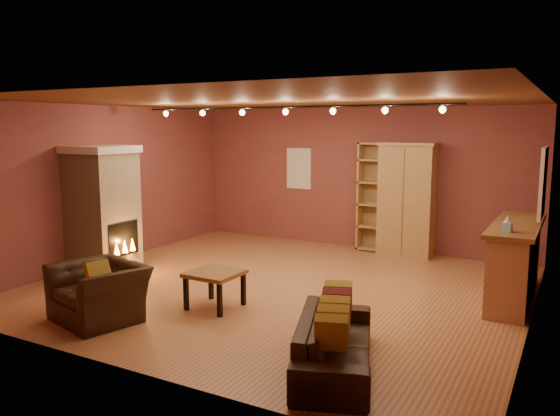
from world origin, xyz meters
The scene contains 16 objects.
floor centered at (0.00, 0.00, 0.00)m, with size 7.00×7.00×0.00m, color #975E35.
ceiling centered at (0.00, 0.00, 2.80)m, with size 7.00×7.00×0.00m, color brown.
back_wall centered at (0.00, 3.25, 1.40)m, with size 7.00×0.02×2.80m, color brown.
left_wall centered at (-3.50, 0.00, 1.40)m, with size 0.02×6.50×2.80m, color brown.
right_wall centered at (3.50, 0.00, 1.40)m, with size 0.02×6.50×2.80m, color brown.
fireplace centered at (-3.04, -0.60, 1.06)m, with size 1.01×0.98×2.12m.
back_window centered at (-1.30, 3.23, 1.55)m, with size 0.56×0.04×0.86m, color white.
bookcase centered at (0.55, 3.14, 1.08)m, with size 0.87×0.34×2.13m.
armoire centered at (1.11, 2.98, 1.08)m, with size 1.06×0.60×2.14m.
bar_counter centered at (3.20, 1.08, 0.56)m, with size 0.62×2.30×1.10m.
tissue_box centered at (3.15, 0.31, 1.19)m, with size 0.15×0.15×0.23m.
right_window centered at (3.47, 1.40, 1.65)m, with size 0.05×0.90×1.00m, color white.
loveseat centered at (1.86, -2.20, 0.38)m, with size 1.12×1.91×0.76m.
armchair centered at (-1.31, -2.34, 0.48)m, with size 1.24×0.97×0.95m.
coffee_table centered at (-0.30, -1.25, 0.43)m, with size 0.67×0.67×0.50m.
track_rail centered at (0.00, 0.20, 2.68)m, with size 5.20×0.09×0.13m.
Camera 1 is at (3.90, -7.07, 2.43)m, focal length 35.00 mm.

